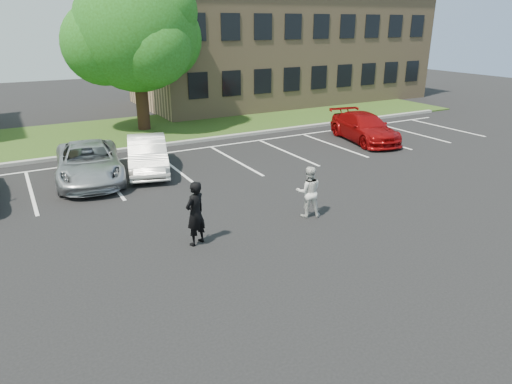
# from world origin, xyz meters

# --- Properties ---
(ground_plane) EXTENTS (90.00, 90.00, 0.00)m
(ground_plane) POSITION_xyz_m (0.00, 0.00, 0.00)
(ground_plane) COLOR black
(ground_plane) RESTS_ON ground
(curb) EXTENTS (40.00, 0.30, 0.15)m
(curb) POSITION_xyz_m (0.00, 12.00, 0.07)
(curb) COLOR gray
(curb) RESTS_ON ground
(grass_strip) EXTENTS (44.00, 8.00, 0.08)m
(grass_strip) POSITION_xyz_m (0.00, 16.00, 0.04)
(grass_strip) COLOR #253F14
(grass_strip) RESTS_ON ground
(stall_lines) EXTENTS (34.00, 5.36, 0.01)m
(stall_lines) POSITION_xyz_m (1.40, 8.95, 0.01)
(stall_lines) COLOR silver
(stall_lines) RESTS_ON ground
(office_building) EXTENTS (22.40, 10.40, 8.30)m
(office_building) POSITION_xyz_m (14.00, 21.99, 4.16)
(office_building) COLOR #927957
(office_building) RESTS_ON ground
(tree) EXTENTS (7.80, 7.20, 8.80)m
(tree) POSITION_xyz_m (1.07, 16.15, 5.35)
(tree) COLOR black
(tree) RESTS_ON ground
(man_black_suit) EXTENTS (0.80, 0.69, 1.85)m
(man_black_suit) POSITION_xyz_m (-1.85, 1.10, 0.92)
(man_black_suit) COLOR black
(man_black_suit) RESTS_ON ground
(man_white_shirt) EXTENTS (0.99, 0.91, 1.66)m
(man_white_shirt) POSITION_xyz_m (2.01, 1.20, 0.83)
(man_white_shirt) COLOR silver
(man_white_shirt) RESTS_ON ground
(car_silver_minivan) EXTENTS (3.06, 5.45, 1.44)m
(car_silver_minivan) POSITION_xyz_m (-3.41, 8.32, 0.72)
(car_silver_minivan) COLOR #AAADB2
(car_silver_minivan) RESTS_ON ground
(car_white_sedan) EXTENTS (2.55, 4.60, 1.44)m
(car_white_sedan) POSITION_xyz_m (-1.07, 8.34, 0.72)
(car_white_sedan) COLOR white
(car_white_sedan) RESTS_ON ground
(car_red_compact) EXTENTS (2.88, 5.19, 1.42)m
(car_red_compact) POSITION_xyz_m (10.34, 7.95, 0.71)
(car_red_compact) COLOR #94090B
(car_red_compact) RESTS_ON ground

